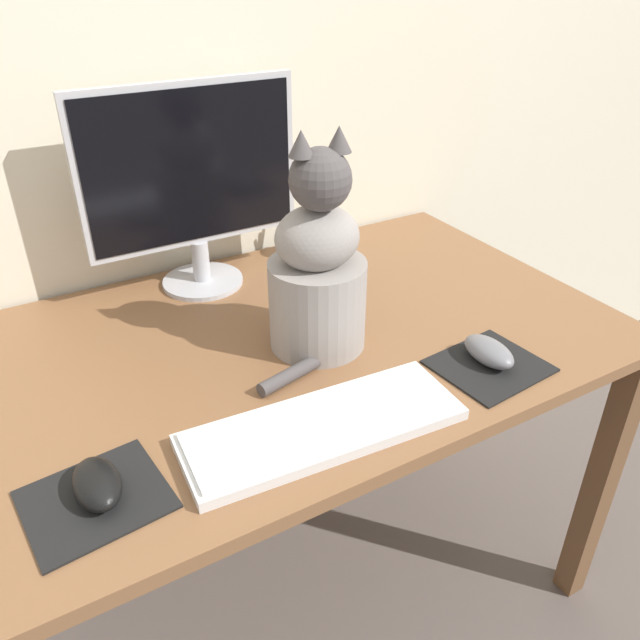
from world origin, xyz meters
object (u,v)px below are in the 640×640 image
(cat, at_px, (318,272))
(pen_cup, at_px, (321,237))
(keyboard, at_px, (323,425))
(computer_mouse_left, at_px, (97,484))
(computer_mouse_right, at_px, (489,352))
(monitor, at_px, (192,180))

(cat, relative_size, pen_cup, 2.16)
(cat, bearing_deg, keyboard, -111.68)
(computer_mouse_left, distance_m, cat, 0.48)
(computer_mouse_right, distance_m, pen_cup, 0.51)
(keyboard, distance_m, computer_mouse_left, 0.32)
(computer_mouse_right, bearing_deg, pen_cup, 94.32)
(computer_mouse_left, height_order, pen_cup, pen_cup)
(pen_cup, bearing_deg, computer_mouse_right, -85.68)
(pen_cup, bearing_deg, monitor, 176.29)
(pen_cup, bearing_deg, computer_mouse_left, -141.86)
(monitor, distance_m, computer_mouse_right, 0.65)
(monitor, relative_size, computer_mouse_left, 4.34)
(monitor, xyz_separation_m, keyboard, (-0.02, -0.54, -0.22))
(computer_mouse_left, relative_size, computer_mouse_right, 0.97)
(computer_mouse_right, height_order, pen_cup, pen_cup)
(keyboard, height_order, cat, cat)
(computer_mouse_left, xyz_separation_m, computer_mouse_right, (0.66, -0.03, 0.00))
(keyboard, height_order, computer_mouse_right, computer_mouse_right)
(keyboard, bearing_deg, cat, 65.91)
(monitor, xyz_separation_m, cat, (0.10, -0.33, -0.08))
(computer_mouse_right, bearing_deg, computer_mouse_left, 177.78)
(pen_cup, bearing_deg, keyboard, -119.79)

